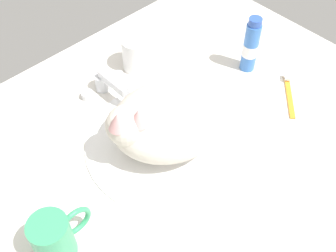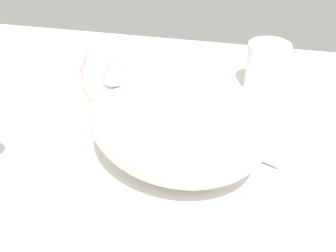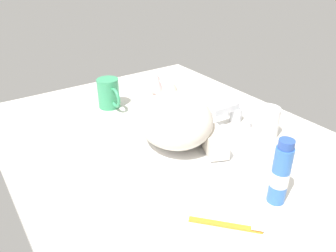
{
  "view_description": "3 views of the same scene",
  "coord_description": "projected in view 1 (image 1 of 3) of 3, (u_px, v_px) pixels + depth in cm",
  "views": [
    {
      "loc": [
        -38.95,
        -40.98,
        71.95
      ],
      "look_at": [
        0.21,
        0.44,
        4.93
      ],
      "focal_mm": 45.43,
      "sensor_mm": 36.0,
      "label": 1
    },
    {
      "loc": [
        8.17,
        -43.91,
        37.58
      ],
      "look_at": [
        -1.37,
        1.29,
        5.41
      ],
      "focal_mm": 46.18,
      "sensor_mm": 36.0,
      "label": 2
    },
    {
      "loc": [
        61.71,
        -44.61,
        46.42
      ],
      "look_at": [
        -1.56,
        -1.06,
        4.81
      ],
      "focal_mm": 35.15,
      "sensor_mm": 36.0,
      "label": 3
    }
  ],
  "objects": [
    {
      "name": "coffee_mug",
      "position": [
        55.0,
        237.0,
        0.72
      ],
      "size": [
        11.4,
        7.0,
        9.63
      ],
      "color": "#389966",
      "rests_on": "ground_plane"
    },
    {
      "name": "toothbrush",
      "position": [
        289.0,
        93.0,
        1.0
      ],
      "size": [
        11.2,
        10.36,
        1.6
      ],
      "color": "orange",
      "rests_on": "ground_plane"
    },
    {
      "name": "faucet",
      "position": [
        106.0,
        83.0,
        0.99
      ],
      "size": [
        12.03,
        11.1,
        6.25
      ],
      "color": "silver",
      "rests_on": "ground_plane"
    },
    {
      "name": "sink_basin",
      "position": [
        169.0,
        141.0,
        0.91
      ],
      "size": [
        35.99,
        35.99,
        0.93
      ],
      "primitive_type": "cylinder",
      "color": "white",
      "rests_on": "ground_plane"
    },
    {
      "name": "toothpaste_bottle",
      "position": [
        251.0,
        46.0,
        1.02
      ],
      "size": [
        3.73,
        3.73,
        14.71
      ],
      "color": "#3870C6",
      "rests_on": "ground_plane"
    },
    {
      "name": "cat",
      "position": [
        165.0,
        120.0,
        0.86
      ],
      "size": [
        30.38,
        27.82,
        15.09
      ],
      "color": "beige",
      "rests_on": "sink_basin"
    },
    {
      "name": "ground_plane",
      "position": [
        169.0,
        147.0,
        0.93
      ],
      "size": [
        110.0,
        82.5,
        3.0
      ],
      "primitive_type": "cube",
      "color": "silver"
    },
    {
      "name": "rinse_cup",
      "position": [
        136.0,
        54.0,
        1.04
      ],
      "size": [
        7.03,
        7.03,
        8.45
      ],
      "color": "white",
      "rests_on": "ground_plane"
    }
  ]
}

